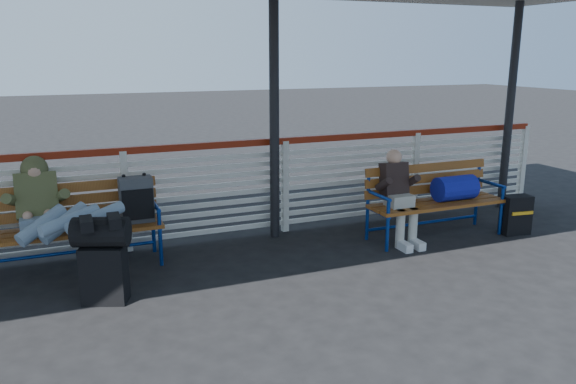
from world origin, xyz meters
name	(u,v)px	position (x,y,z in m)	size (l,w,h in m)	color
ground	(157,318)	(0.00, 0.00, 0.00)	(60.00, 60.00, 0.00)	black
fence	(126,197)	(0.00, 1.90, 0.66)	(12.08, 0.08, 1.24)	silver
luggage_stack	(103,257)	(-0.38, 0.52, 0.45)	(0.57, 0.44, 0.83)	black
bench_left	(97,212)	(-0.34, 1.55, 0.61)	(1.80, 0.56, 0.97)	brown
bench_right	(442,191)	(3.78, 0.97, 0.58)	(1.80, 0.56, 0.92)	brown
traveler_man	(59,215)	(-0.72, 1.21, 0.71)	(0.94, 1.64, 0.77)	#8092AC
companion_person	(399,195)	(3.12, 0.96, 0.60)	(0.32, 0.66, 1.15)	#B3AFA2
suitcase_side	(516,215)	(4.72, 0.66, 0.25)	(0.39, 0.26, 0.51)	black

